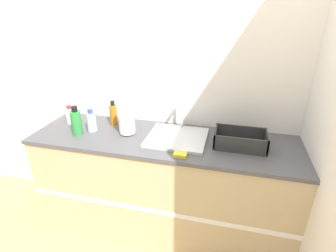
{
  "coord_description": "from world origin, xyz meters",
  "views": [
    {
      "loc": [
        0.47,
        -1.44,
        1.84
      ],
      "look_at": [
        0.04,
        0.27,
        1.03
      ],
      "focal_mm": 28.0,
      "sensor_mm": 36.0,
      "label": 1
    }
  ],
  "objects_px": {
    "dish_rack": "(240,141)",
    "bottle_white_spray": "(70,115)",
    "bottle_amber": "(113,114)",
    "paper_towel_roll": "(127,119)",
    "bottle_green": "(76,122)",
    "bottle_clear": "(91,121)",
    "sink": "(177,136)"
  },
  "relations": [
    {
      "from": "dish_rack",
      "to": "bottle_white_spray",
      "type": "distance_m",
      "value": 1.43
    },
    {
      "from": "dish_rack",
      "to": "bottle_amber",
      "type": "distance_m",
      "value": 1.06
    },
    {
      "from": "paper_towel_roll",
      "to": "bottle_green",
      "type": "relative_size",
      "value": 1.08
    },
    {
      "from": "bottle_amber",
      "to": "bottle_green",
      "type": "bearing_deg",
      "value": -132.33
    },
    {
      "from": "bottle_white_spray",
      "to": "bottle_clear",
      "type": "bearing_deg",
      "value": -20.77
    },
    {
      "from": "sink",
      "to": "bottle_amber",
      "type": "distance_m",
      "value": 0.6
    },
    {
      "from": "paper_towel_roll",
      "to": "bottle_green",
      "type": "height_order",
      "value": "paper_towel_roll"
    },
    {
      "from": "dish_rack",
      "to": "bottle_white_spray",
      "type": "bearing_deg",
      "value": 176.93
    },
    {
      "from": "paper_towel_roll",
      "to": "dish_rack",
      "type": "height_order",
      "value": "paper_towel_roll"
    },
    {
      "from": "bottle_white_spray",
      "to": "dish_rack",
      "type": "bearing_deg",
      "value": -3.07
    },
    {
      "from": "paper_towel_roll",
      "to": "bottle_amber",
      "type": "distance_m",
      "value": 0.22
    },
    {
      "from": "bottle_white_spray",
      "to": "paper_towel_roll",
      "type": "bearing_deg",
      "value": -8.04
    },
    {
      "from": "bottle_clear",
      "to": "bottle_amber",
      "type": "xyz_separation_m",
      "value": [
        0.12,
        0.15,
        0.01
      ]
    },
    {
      "from": "bottle_green",
      "to": "bottle_amber",
      "type": "bearing_deg",
      "value": 47.67
    },
    {
      "from": "dish_rack",
      "to": "bottle_clear",
      "type": "height_order",
      "value": "bottle_clear"
    },
    {
      "from": "paper_towel_roll",
      "to": "bottle_clear",
      "type": "height_order",
      "value": "paper_towel_roll"
    },
    {
      "from": "sink",
      "to": "bottle_green",
      "type": "relative_size",
      "value": 1.93
    },
    {
      "from": "bottle_clear",
      "to": "bottle_green",
      "type": "distance_m",
      "value": 0.12
    },
    {
      "from": "bottle_clear",
      "to": "bottle_amber",
      "type": "relative_size",
      "value": 0.86
    },
    {
      "from": "sink",
      "to": "paper_towel_roll",
      "type": "relative_size",
      "value": 1.79
    },
    {
      "from": "paper_towel_roll",
      "to": "bottle_green",
      "type": "bearing_deg",
      "value": -165.74
    },
    {
      "from": "dish_rack",
      "to": "bottle_clear",
      "type": "bearing_deg",
      "value": -178.92
    },
    {
      "from": "bottle_white_spray",
      "to": "bottle_green",
      "type": "relative_size",
      "value": 0.69
    },
    {
      "from": "bottle_amber",
      "to": "sink",
      "type": "bearing_deg",
      "value": -11.29
    },
    {
      "from": "bottle_clear",
      "to": "bottle_white_spray",
      "type": "relative_size",
      "value": 1.17
    },
    {
      "from": "sink",
      "to": "bottle_white_spray",
      "type": "distance_m",
      "value": 0.97
    },
    {
      "from": "bottle_clear",
      "to": "bottle_amber",
      "type": "bearing_deg",
      "value": 50.79
    },
    {
      "from": "bottle_white_spray",
      "to": "sink",
      "type": "bearing_deg",
      "value": -3.72
    },
    {
      "from": "bottle_green",
      "to": "dish_rack",
      "type": "bearing_deg",
      "value": 4.56
    },
    {
      "from": "bottle_clear",
      "to": "bottle_green",
      "type": "bearing_deg",
      "value": -137.6
    },
    {
      "from": "bottle_clear",
      "to": "bottle_amber",
      "type": "height_order",
      "value": "bottle_amber"
    },
    {
      "from": "bottle_clear",
      "to": "bottle_green",
      "type": "xyz_separation_m",
      "value": [
        -0.09,
        -0.08,
        0.02
      ]
    }
  ]
}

